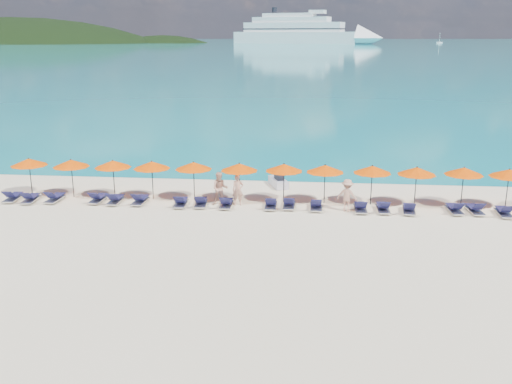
{
  "coord_description": "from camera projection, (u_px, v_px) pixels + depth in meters",
  "views": [
    {
      "loc": [
        2.83,
        -25.76,
        9.25
      ],
      "look_at": [
        0.0,
        3.0,
        1.2
      ],
      "focal_mm": 40.0,
      "sensor_mm": 36.0,
      "label": 1
    }
  ],
  "objects": [
    {
      "name": "sailboat_near",
      "position": [
        439.0,
        42.0,
        550.68
      ],
      "size": [
        5.51,
        1.84,
        10.09
      ],
      "color": "white",
      "rests_on": "ground"
    },
    {
      "name": "lounger_15",
      "position": [
        455.0,
        209.0,
        30.41
      ],
      "size": [
        0.71,
        1.73,
        0.66
      ],
      "rotation": [
        0.0,
        0.0,
        0.06
      ],
      "color": "silver",
      "rests_on": "ground"
    },
    {
      "name": "sea",
      "position": [
        311.0,
        42.0,
        660.18
      ],
      "size": [
        1600.0,
        1300.0,
        0.01
      ],
      "primitive_type": "cube",
      "color": "#1FA9B2",
      "rests_on": "ground"
    },
    {
      "name": "umbrella_4",
      "position": [
        194.0,
        166.0,
        32.31
      ],
      "size": [
        2.1,
        2.1,
        2.28
      ],
      "color": "black",
      "rests_on": "ground"
    },
    {
      "name": "umbrella_10",
      "position": [
        464.0,
        171.0,
        31.03
      ],
      "size": [
        2.1,
        2.1,
        2.28
      ],
      "color": "black",
      "rests_on": "ground"
    },
    {
      "name": "umbrella_2",
      "position": [
        113.0,
        164.0,
        32.74
      ],
      "size": [
        2.1,
        2.1,
        2.28
      ],
      "color": "black",
      "rests_on": "ground"
    },
    {
      "name": "lounger_9",
      "position": [
        271.0,
        204.0,
        31.25
      ],
      "size": [
        0.66,
        1.71,
        0.66
      ],
      "rotation": [
        0.0,
        0.0,
        0.02
      ],
      "color": "silver",
      "rests_on": "ground"
    },
    {
      "name": "lounger_16",
      "position": [
        475.0,
        209.0,
        30.35
      ],
      "size": [
        0.76,
        1.75,
        0.66
      ],
      "rotation": [
        0.0,
        0.0,
        0.08
      ],
      "color": "silver",
      "rests_on": "ground"
    },
    {
      "name": "jetski",
      "position": [
        278.0,
        182.0,
        35.66
      ],
      "size": [
        1.42,
        2.19,
        0.73
      ],
      "rotation": [
        0.0,
        0.0,
        0.35
      ],
      "color": "silver",
      "rests_on": "ground"
    },
    {
      "name": "beachgoer_a",
      "position": [
        238.0,
        190.0,
        31.63
      ],
      "size": [
        0.72,
        0.57,
        1.72
      ],
      "primitive_type": "imported",
      "rotation": [
        0.0,
        0.0,
        0.29
      ],
      "color": "tan",
      "rests_on": "ground"
    },
    {
      "name": "lounger_13",
      "position": [
        383.0,
        207.0,
        30.61
      ],
      "size": [
        0.64,
        1.71,
        0.66
      ],
      "rotation": [
        0.0,
        0.0,
        0.01
      ],
      "color": "silver",
      "rests_on": "ground"
    },
    {
      "name": "lounger_0",
      "position": [
        13.0,
        197.0,
        32.62
      ],
      "size": [
        0.75,
        1.74,
        0.66
      ],
      "rotation": [
        0.0,
        0.0,
        0.08
      ],
      "color": "silver",
      "rests_on": "ground"
    },
    {
      "name": "umbrella_9",
      "position": [
        417.0,
        171.0,
        31.09
      ],
      "size": [
        2.1,
        2.1,
        2.28
      ],
      "color": "black",
      "rests_on": "ground"
    },
    {
      "name": "beachgoer_b",
      "position": [
        220.0,
        189.0,
        31.64
      ],
      "size": [
        0.97,
        0.64,
        1.88
      ],
      "primitive_type": "imported",
      "rotation": [
        0.0,
        0.0,
        0.13
      ],
      "color": "tan",
      "rests_on": "ground"
    },
    {
      "name": "lounger_1",
      "position": [
        30.0,
        198.0,
        32.35
      ],
      "size": [
        0.78,
        1.75,
        0.66
      ],
      "rotation": [
        0.0,
        0.0,
        0.1
      ],
      "color": "silver",
      "rests_on": "ground"
    },
    {
      "name": "umbrella_5",
      "position": [
        239.0,
        167.0,
        31.99
      ],
      "size": [
        2.1,
        2.1,
        2.28
      ],
      "color": "black",
      "rests_on": "ground"
    },
    {
      "name": "lounger_6",
      "position": [
        181.0,
        202.0,
        31.59
      ],
      "size": [
        0.69,
        1.72,
        0.66
      ],
      "rotation": [
        0.0,
        0.0,
        0.04
      ],
      "color": "silver",
      "rests_on": "ground"
    },
    {
      "name": "lounger_10",
      "position": [
        289.0,
        204.0,
        31.31
      ],
      "size": [
        0.63,
        1.7,
        0.66
      ],
      "rotation": [
        0.0,
        0.0,
        -0.01
      ],
      "color": "silver",
      "rests_on": "ground"
    },
    {
      "name": "ground",
      "position": [
        250.0,
        233.0,
        27.45
      ],
      "size": [
        1400.0,
        1400.0,
        0.0
      ],
      "primitive_type": "plane",
      "color": "beige"
    },
    {
      "name": "lounger_3",
      "position": [
        98.0,
        198.0,
        32.34
      ],
      "size": [
        0.69,
        1.72,
        0.66
      ],
      "rotation": [
        0.0,
        0.0,
        -0.04
      ],
      "color": "silver",
      "rests_on": "ground"
    },
    {
      "name": "headland_main",
      "position": [
        16.0,
        81.0,
        583.64
      ],
      "size": [
        374.0,
        242.0,
        126.5
      ],
      "color": "black",
      "rests_on": "ground"
    },
    {
      "name": "lounger_4",
      "position": [
        115.0,
        199.0,
        32.12
      ],
      "size": [
        0.63,
        1.7,
        0.66
      ],
      "rotation": [
        0.0,
        0.0,
        0.01
      ],
      "color": "silver",
      "rests_on": "ground"
    },
    {
      "name": "lounger_12",
      "position": [
        360.0,
        207.0,
        30.67
      ],
      "size": [
        0.65,
        1.71,
        0.66
      ],
      "rotation": [
        0.0,
        0.0,
        0.02
      ],
      "color": "silver",
      "rests_on": "ground"
    },
    {
      "name": "umbrella_3",
      "position": [
        152.0,
        165.0,
        32.48
      ],
      "size": [
        2.1,
        2.1,
        2.28
      ],
      "color": "black",
      "rests_on": "ground"
    },
    {
      "name": "lounger_11",
      "position": [
        316.0,
        205.0,
        31.01
      ],
      "size": [
        0.64,
        1.71,
        0.66
      ],
      "rotation": [
        0.0,
        0.0,
        0.01
      ],
      "color": "silver",
      "rests_on": "ground"
    },
    {
      "name": "headland_small",
      "position": [
        164.0,
        78.0,
        587.86
      ],
      "size": [
        162.0,
        126.0,
        85.5
      ],
      "color": "black",
      "rests_on": "ground"
    },
    {
      "name": "lounger_8",
      "position": [
        226.0,
        203.0,
        31.4
      ],
      "size": [
        0.63,
        1.7,
        0.66
      ],
      "rotation": [
        0.0,
        0.0,
        0.01
      ],
      "color": "silver",
      "rests_on": "ground"
    },
    {
      "name": "umbrella_7",
      "position": [
        325.0,
        169.0,
        31.62
      ],
      "size": [
        2.1,
        2.1,
        2.28
      ],
      "color": "black",
      "rests_on": "ground"
    },
    {
      "name": "umbrella_11",
      "position": [
        509.0,
        173.0,
        30.62
      ],
      "size": [
        2.1,
        2.1,
        2.28
      ],
      "color": "black",
      "rests_on": "ground"
    },
    {
      "name": "beachgoer_c",
      "position": [
        347.0,
        195.0,
        30.54
      ],
      "size": [
        1.25,
        0.87,
        1.77
      ],
      "primitive_type": "imported",
      "rotation": [
        0.0,
        0.0,
        2.82
      ],
      "color": "tan",
      "rests_on": "ground"
    },
    {
      "name": "umbrella_8",
      "position": [
        372.0,
        169.0,
        31.44
      ],
      "size": [
        2.1,
        2.1,
        2.28
      ],
      "color": "black",
      "rests_on": "ground"
    },
    {
      "name": "lounger_17",
      "position": [
        504.0,
        212.0,
        29.92
      ],
      "size": [
        0.68,
        1.72,
        0.66
      ],
      "rotation": [
        0.0,
        0.0,
        -0.04
      ],
      "color": "silver",
      "rests_on": "ground"
    },
    {
      "name": "lounger_2",
      "position": [
        55.0,
        198.0,
        32.46
      ],
      "size": [
        0.67,
        1.72,
        0.66
      ],
      "rotation": [
        0.0,
        0.0,
        -0.03
      ],
      "color": "silver",
      "rests_on": "ground"
    },
    {
      "name": "lounger_7",
      "position": [
        201.0,
        202.0,
        31.61
      ],
      "size": [
        0.78,
        1.75,
        0.66
      ],
      "rotation": [
        0.0,
        0.0,
        0.1
      ],
      "color": "silver",
      "rests_on": "ground"
    },
    {
      "name": "umbrella_6",
      "position": [
        284.0,
        168.0,
        31.88
      ],
      "size": [
        2.1,
        2.1,
        2.28
      ],
      "color": "black",
      "rests_on": "ground"
    },
    {
      "name": "umbrella_0",
      "position": [
        29.0,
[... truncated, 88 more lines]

